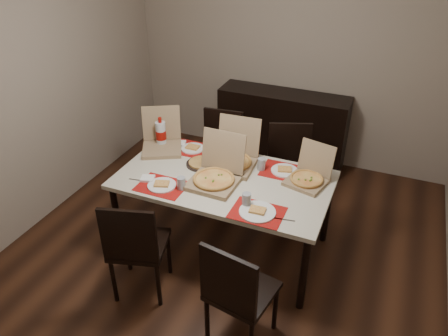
% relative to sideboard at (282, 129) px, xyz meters
% --- Properties ---
extents(ground, '(3.80, 4.00, 0.02)m').
position_rel_sideboard_xyz_m(ground, '(0.00, -1.78, -0.46)').
color(ground, '#3C2012').
rests_on(ground, ground).
extents(room_walls, '(3.84, 4.02, 2.62)m').
position_rel_sideboard_xyz_m(room_walls, '(0.00, -1.35, 1.28)').
color(room_walls, gray).
rests_on(room_walls, ground).
extents(sideboard, '(1.50, 0.40, 0.90)m').
position_rel_sideboard_xyz_m(sideboard, '(0.00, 0.00, 0.00)').
color(sideboard, black).
rests_on(sideboard, ground).
extents(dining_table, '(1.80, 1.00, 0.75)m').
position_rel_sideboard_xyz_m(dining_table, '(-0.03, -1.70, 0.23)').
color(dining_table, beige).
rests_on(dining_table, ground).
extents(chair_near_left, '(0.52, 0.52, 0.93)m').
position_rel_sideboard_xyz_m(chair_near_left, '(-0.43, -2.50, 0.06)').
color(chair_near_left, black).
rests_on(chair_near_left, ground).
extents(chair_near_right, '(0.49, 0.49, 0.93)m').
position_rel_sideboard_xyz_m(chair_near_right, '(0.45, -2.63, 0.06)').
color(chair_near_right, black).
rests_on(chair_near_right, ground).
extents(chair_far_left, '(0.47, 0.47, 0.93)m').
position_rel_sideboard_xyz_m(chair_far_left, '(-0.42, -0.88, 0.06)').
color(chair_far_left, black).
rests_on(chair_far_left, ground).
extents(chair_far_right, '(0.54, 0.54, 0.93)m').
position_rel_sideboard_xyz_m(chair_far_right, '(0.34, -0.91, 0.06)').
color(chair_far_right, black).
rests_on(chair_far_right, ground).
extents(setting_near_left, '(0.52, 0.30, 0.11)m').
position_rel_sideboard_xyz_m(setting_near_left, '(-0.43, -2.00, 0.32)').
color(setting_near_left, '#AC0D0B').
rests_on(setting_near_left, dining_table).
extents(setting_near_right, '(0.49, 0.30, 0.11)m').
position_rel_sideboard_xyz_m(setting_near_right, '(0.36, -2.04, 0.32)').
color(setting_near_right, '#AC0D0B').
rests_on(setting_near_right, dining_table).
extents(setting_far_left, '(0.49, 0.30, 0.11)m').
position_rel_sideboard_xyz_m(setting_far_left, '(-0.46, -1.36, 0.32)').
color(setting_far_left, '#AC0D0B').
rests_on(setting_far_left, dining_table).
extents(setting_far_right, '(0.51, 0.30, 0.11)m').
position_rel_sideboard_xyz_m(setting_far_right, '(0.36, -1.41, 0.32)').
color(setting_far_right, '#AC0D0B').
rests_on(setting_far_right, dining_table).
extents(napkin_loose, '(0.14, 0.15, 0.02)m').
position_rel_sideboard_xyz_m(napkin_loose, '(0.05, -1.73, 0.31)').
color(napkin_loose, white).
rests_on(napkin_loose, dining_table).
extents(pizza_box_center, '(0.40, 0.44, 0.39)m').
position_rel_sideboard_xyz_m(pizza_box_center, '(-0.07, -1.79, 0.36)').
color(pizza_box_center, '#8D7251').
rests_on(pizza_box_center, dining_table).
extents(pizza_box_right, '(0.38, 0.41, 0.31)m').
position_rel_sideboard_xyz_m(pizza_box_right, '(0.64, -1.48, 0.35)').
color(pizza_box_right, '#8D7251').
rests_on(pizza_box_right, dining_table).
extents(pizza_box_left, '(0.51, 0.52, 0.36)m').
position_rel_sideboard_xyz_m(pizza_box_left, '(-0.78, -1.44, 0.36)').
color(pizza_box_left, '#8D7251').
rests_on(pizza_box_left, dining_table).
extents(pizza_box_extra, '(0.41, 0.45, 0.39)m').
position_rel_sideboard_xyz_m(pizza_box_extra, '(-0.04, -1.46, 0.36)').
color(pizza_box_extra, '#8D7251').
rests_on(pizza_box_extra, dining_table).
extents(faina_plate, '(0.27, 0.27, 0.03)m').
position_rel_sideboard_xyz_m(faina_plate, '(-0.31, -1.57, 0.31)').
color(faina_plate, black).
rests_on(faina_plate, dining_table).
extents(dip_bowl, '(0.11, 0.11, 0.03)m').
position_rel_sideboard_xyz_m(dip_bowl, '(0.10, -1.54, 0.31)').
color(dip_bowl, white).
rests_on(dip_bowl, dining_table).
extents(soda_bottle, '(0.10, 0.10, 0.30)m').
position_rel_sideboard_xyz_m(soda_bottle, '(-0.81, -1.40, 0.43)').
color(soda_bottle, silver).
rests_on(soda_bottle, dining_table).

